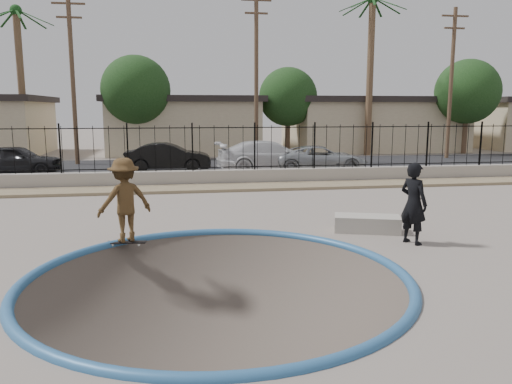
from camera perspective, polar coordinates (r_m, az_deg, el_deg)
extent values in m
cube|color=gray|center=(22.02, -7.30, -1.42)|extent=(120.00, 120.00, 2.20)
torus|color=#2C5E91|center=(9.16, -4.41, -9.87)|extent=(7.04, 7.04, 0.20)
cube|color=#9A8A65|center=(19.07, -7.06, 0.41)|extent=(42.00, 1.60, 0.11)
cube|color=#A09A8D|center=(20.12, -7.21, 1.59)|extent=(42.00, 0.45, 0.60)
cube|color=black|center=(20.07, -7.23, 2.78)|extent=(40.00, 0.04, 0.03)
cube|color=black|center=(19.95, -7.32, 7.29)|extent=(40.00, 0.04, 0.04)
cube|color=black|center=(26.80, -7.74, 2.92)|extent=(90.00, 8.00, 0.04)
cube|color=tan|center=(36.15, -8.25, 7.34)|extent=(10.00, 8.00, 3.50)
cube|color=#282321|center=(36.13, -8.32, 10.43)|extent=(10.60, 8.60, 0.40)
cube|color=tan|center=(39.02, 12.95, 7.34)|extent=(12.00, 8.00, 3.50)
cube|color=#282321|center=(39.01, 13.06, 10.21)|extent=(12.60, 8.60, 0.40)
cylinder|color=brown|center=(34.91, -25.23, 10.99)|extent=(0.44, 0.44, 9.00)
sphere|color=#174518|center=(35.38, -25.76, 18.19)|extent=(0.70, 0.70, 0.70)
cylinder|color=brown|center=(34.14, 12.88, 12.54)|extent=(0.44, 0.44, 10.00)
cylinder|color=#473323|center=(29.14, -20.20, 11.79)|extent=(0.24, 0.24, 9.00)
cube|color=#473323|center=(29.61, -20.67, 19.53)|extent=(1.70, 0.10, 0.10)
cube|color=#473323|center=(29.49, -20.58, 18.19)|extent=(1.30, 0.10, 0.10)
cylinder|color=#473323|center=(29.06, 0.03, 12.86)|extent=(0.24, 0.24, 9.50)
cube|color=#473323|center=(29.61, 0.04, 21.09)|extent=(1.70, 0.10, 0.10)
cube|color=#473323|center=(29.48, 0.04, 19.76)|extent=(1.30, 0.10, 0.10)
cylinder|color=#473323|center=(33.17, 21.38, 11.37)|extent=(0.24, 0.24, 9.00)
cube|color=#473323|center=(33.59, 21.82, 18.18)|extent=(1.70, 0.10, 0.10)
cube|color=#473323|center=(33.48, 21.74, 17.01)|extent=(1.30, 0.10, 0.10)
cylinder|color=#473323|center=(32.74, -13.40, 6.53)|extent=(0.34, 0.34, 3.00)
sphere|color=#143311|center=(32.72, -13.58, 11.25)|extent=(4.32, 4.32, 4.32)
cylinder|color=#473323|center=(34.53, 3.63, 6.70)|extent=(0.34, 0.34, 2.75)
sphere|color=#143311|center=(34.50, 3.67, 10.80)|extent=(3.96, 3.96, 3.96)
cylinder|color=#473323|center=(37.29, 22.75, 6.38)|extent=(0.34, 0.34, 3.00)
sphere|color=#143311|center=(37.28, 23.02, 10.52)|extent=(4.32, 4.32, 4.32)
imported|color=brown|center=(11.47, -14.77, -1.37)|extent=(1.39, 1.12, 1.87)
cube|color=black|center=(11.66, -14.59, -5.58)|extent=(0.89, 0.32, 0.02)
cylinder|color=silver|center=(11.66, -16.08, -5.84)|extent=(0.06, 0.04, 0.06)
cylinder|color=silver|center=(11.81, -15.90, -5.63)|extent=(0.06, 0.04, 0.06)
cylinder|color=silver|center=(11.53, -13.23, -5.88)|extent=(0.06, 0.04, 0.06)
cylinder|color=silver|center=(11.69, -13.09, -5.67)|extent=(0.06, 0.04, 0.06)
imported|color=black|center=(11.79, 17.55, -1.25)|extent=(0.70, 0.81, 1.86)
cube|color=#A7A094|center=(12.79, 12.58, -3.55)|extent=(1.74, 1.17, 0.40)
imported|color=black|center=(25.78, -25.75, 3.37)|extent=(4.02, 1.70, 1.36)
imported|color=black|center=(24.73, -10.00, 3.95)|extent=(4.21, 1.69, 1.36)
imported|color=silver|center=(24.11, 1.58, 4.11)|extent=(5.26, 2.40, 1.49)
imported|color=#9BA0A3|center=(24.40, 7.37, 3.80)|extent=(4.63, 2.41, 1.24)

